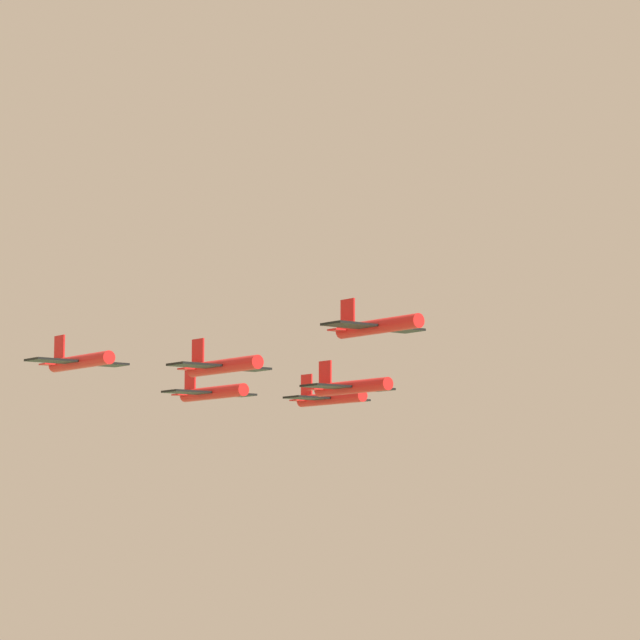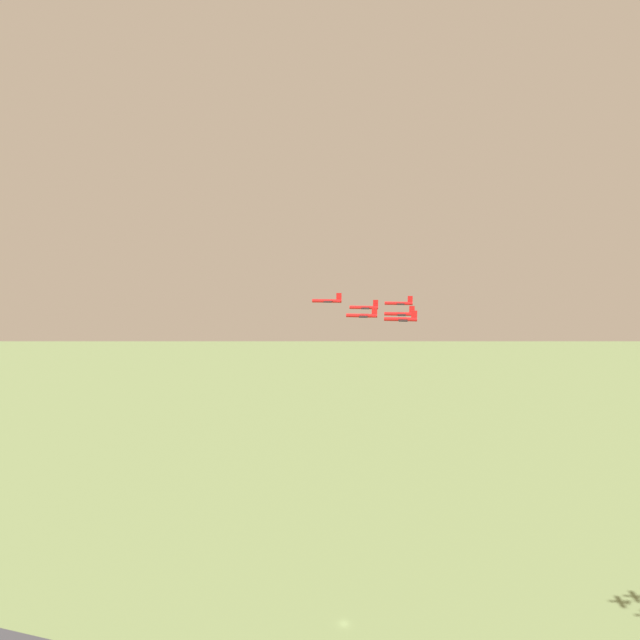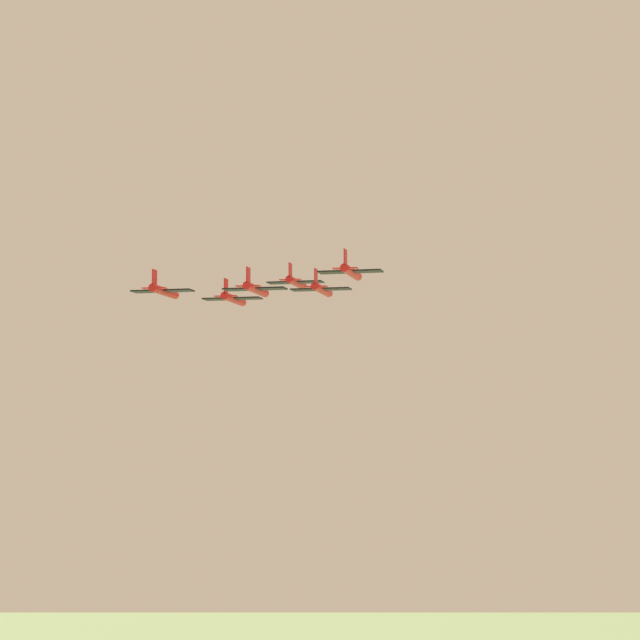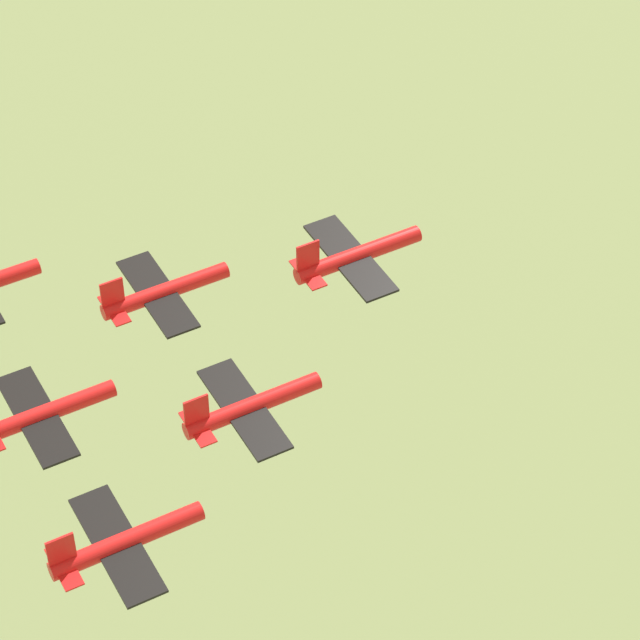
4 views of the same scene
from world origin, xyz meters
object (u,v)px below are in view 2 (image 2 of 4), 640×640
at_px(jet_3, 402,319).
at_px(jet_4, 401,314).
at_px(jet_5, 400,303).
at_px(jet_2, 365,307).
at_px(jet_0, 328,301).
at_px(jet_1, 363,315).

height_order(jet_3, jet_4, jet_3).
distance_m(jet_4, jet_5, 13.65).
height_order(jet_2, jet_3, jet_2).
distance_m(jet_0, jet_5, 26.69).
bearing_deg(jet_4, jet_0, 90.00).
relative_size(jet_0, jet_5, 1.00).
bearing_deg(jet_0, jet_1, -120.47).
bearing_deg(jet_2, jet_3, -150.46).
height_order(jet_0, jet_3, jet_0).
distance_m(jet_2, jet_4, 13.36).
xyz_separation_m(jet_1, jet_4, (-2.76, -13.02, -0.12)).
bearing_deg(jet_2, jet_1, 180.00).
distance_m(jet_3, jet_5, 27.07).
relative_size(jet_2, jet_3, 1.00).
height_order(jet_3, jet_5, jet_5).
bearing_deg(jet_5, jet_2, 120.47).
distance_m(jet_1, jet_2, 13.54).
height_order(jet_0, jet_4, jet_0).
bearing_deg(jet_3, jet_4, 0.00).
bearing_deg(jet_1, jet_3, -120.47).
xyz_separation_m(jet_0, jet_5, (-5.52, -26.05, -1.82)).
height_order(jet_1, jet_4, jet_1).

